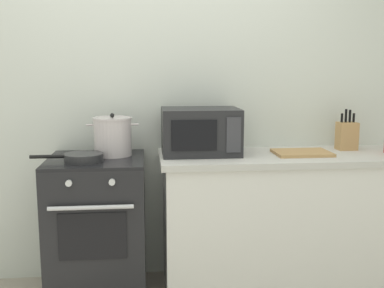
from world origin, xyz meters
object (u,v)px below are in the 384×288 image
object	(u,v)px
stock_pot	(113,136)
frying_pan	(83,158)
microwave	(201,131)
cutting_board	(302,153)
stove	(98,228)
knife_block	(347,135)

from	to	relation	value
stock_pot	frying_pan	size ratio (longest dim) A/B	0.76
frying_pan	microwave	distance (m)	0.77
cutting_board	stove	bearing A→B (deg)	-179.95
stock_pot	cutting_board	distance (m)	1.24
knife_block	frying_pan	bearing A→B (deg)	-172.10
frying_pan	cutting_board	distance (m)	1.40
cutting_board	knife_block	world-z (taller)	knife_block
stock_pot	frying_pan	bearing A→B (deg)	-131.66
stock_pot	cutting_board	world-z (taller)	stock_pot
stove	frying_pan	xyz separation A→B (m)	(-0.07, -0.10, 0.48)
stove	frying_pan	world-z (taller)	frying_pan
microwave	cutting_board	size ratio (longest dim) A/B	1.39
cutting_board	stock_pot	bearing A→B (deg)	175.96
stove	microwave	bearing A→B (deg)	6.73
frying_pan	cutting_board	size ratio (longest dim) A/B	1.20
microwave	cutting_board	bearing A→B (deg)	-6.74
stock_pot	knife_block	xyz separation A→B (m)	(1.59, 0.05, -0.02)
frying_pan	knife_block	bearing A→B (deg)	7.90
stove	cutting_board	xyz separation A→B (m)	(1.33, 0.00, 0.47)
stove	frying_pan	size ratio (longest dim) A/B	2.12
microwave	knife_block	xyz separation A→B (m)	(1.02, 0.06, -0.05)
knife_block	stove	bearing A→B (deg)	-175.24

